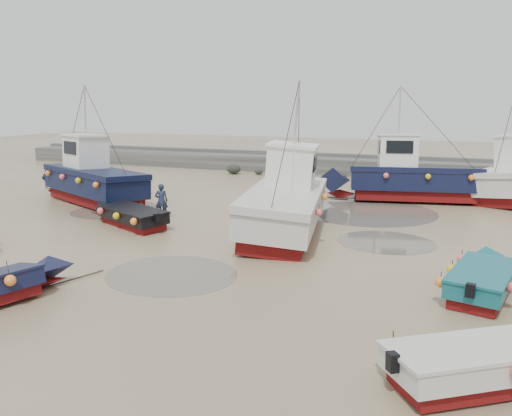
% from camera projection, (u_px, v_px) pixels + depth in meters
% --- Properties ---
extents(ground, '(120.00, 120.00, 0.00)m').
position_uv_depth(ground, '(256.00, 262.00, 17.09)').
color(ground, tan).
rests_on(ground, ground).
extents(seawall, '(60.00, 4.92, 1.50)m').
position_uv_depth(seawall, '(362.00, 167.00, 37.05)').
color(seawall, slate).
rests_on(seawall, ground).
extents(puddle_a, '(4.27, 4.27, 0.01)m').
position_uv_depth(puddle_a, '(172.00, 274.00, 15.86)').
color(puddle_a, '#5F594D').
rests_on(puddle_a, ground).
extents(puddle_b, '(3.83, 3.83, 0.01)m').
position_uv_depth(puddle_b, '(386.00, 242.00, 19.49)').
color(puddle_b, '#5F594D').
rests_on(puddle_b, ground).
extents(puddle_c, '(3.63, 3.63, 0.01)m').
position_uv_depth(puddle_c, '(106.00, 212.00, 24.80)').
color(puddle_c, '#5F594D').
rests_on(puddle_c, ground).
extents(puddle_d, '(6.87, 6.87, 0.01)m').
position_uv_depth(puddle_d, '(367.00, 211.00, 24.98)').
color(puddle_d, '#5F594D').
rests_on(puddle_d, ground).
extents(dinghy_2, '(2.44, 5.33, 1.43)m').
position_uv_depth(dinghy_2, '(485.00, 274.00, 14.19)').
color(dinghy_2, maroon).
rests_on(dinghy_2, ground).
extents(dinghy_3, '(5.51, 4.06, 1.43)m').
position_uv_depth(dinghy_3, '(505.00, 358.00, 9.62)').
color(dinghy_3, maroon).
rests_on(dinghy_3, ground).
extents(dinghy_4, '(5.58, 3.16, 1.43)m').
position_uv_depth(dinghy_4, '(129.00, 213.00, 22.04)').
color(dinghy_4, maroon).
rests_on(dinghy_4, ground).
extents(cabin_boat_0, '(9.94, 5.79, 6.22)m').
position_uv_depth(cabin_boat_0, '(88.00, 178.00, 27.21)').
color(cabin_boat_0, maroon).
rests_on(cabin_boat_0, ground).
extents(cabin_boat_1, '(4.23, 11.39, 6.22)m').
position_uv_depth(cabin_boat_1, '(285.00, 200.00, 21.20)').
color(cabin_boat_1, maroon).
rests_on(cabin_boat_1, ground).
extents(cabin_boat_2, '(10.03, 3.98, 6.22)m').
position_uv_depth(cabin_boat_2, '(402.00, 177.00, 27.42)').
color(cabin_boat_2, maroon).
rests_on(cabin_boat_2, ground).
extents(person, '(0.71, 0.61, 1.65)m').
position_uv_depth(person, '(162.00, 218.00, 23.56)').
color(person, '#1D263C').
rests_on(person, ground).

